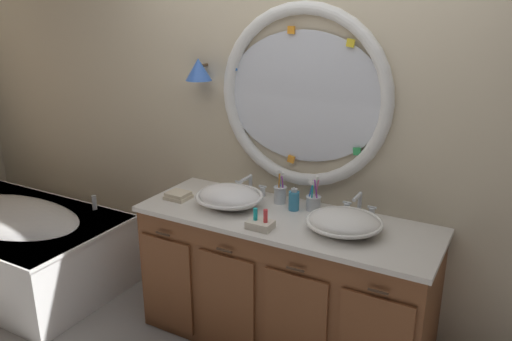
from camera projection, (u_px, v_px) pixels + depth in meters
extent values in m
cube|color=beige|center=(304.00, 127.00, 3.11)|extent=(6.40, 0.08, 2.60)
ellipsoid|color=silver|center=(303.00, 98.00, 3.00)|extent=(1.02, 0.02, 0.78)
torus|color=silver|center=(302.00, 98.00, 3.00)|extent=(1.10, 0.08, 1.10)
cube|color=orange|center=(386.00, 114.00, 2.77)|extent=(0.05, 0.01, 0.05)
cube|color=yellow|center=(351.00, 43.00, 2.76)|extent=(0.05, 0.01, 0.05)
cube|color=orange|center=(291.00, 30.00, 2.90)|extent=(0.04, 0.01, 0.04)
cube|color=#2866B7|center=(233.00, 68.00, 3.16)|extent=(0.05, 0.01, 0.05)
cube|color=silver|center=(233.00, 111.00, 3.25)|extent=(0.05, 0.01, 0.05)
cube|color=orange|center=(291.00, 159.00, 3.14)|extent=(0.05, 0.01, 0.05)
cube|color=green|center=(357.00, 151.00, 2.91)|extent=(0.05, 0.01, 0.05)
cylinder|color=#4C3823|center=(203.00, 65.00, 3.25)|extent=(0.02, 0.09, 0.02)
cone|color=blue|center=(199.00, 69.00, 3.21)|extent=(0.17, 0.17, 0.14)
cube|color=brown|center=(284.00, 282.00, 3.08)|extent=(1.74, 0.61, 0.81)
cube|color=silver|center=(285.00, 219.00, 2.95)|extent=(1.78, 0.65, 0.03)
cube|color=silver|center=(306.00, 213.00, 3.22)|extent=(1.74, 0.02, 0.11)
cube|color=brown|center=(167.00, 284.00, 3.14)|extent=(0.37, 0.02, 0.62)
cylinder|color=#422D1E|center=(163.00, 234.00, 3.02)|extent=(0.10, 0.01, 0.01)
cube|color=brown|center=(227.00, 304.00, 2.93)|extent=(0.37, 0.02, 0.62)
cylinder|color=#422D1E|center=(224.00, 250.00, 2.81)|extent=(0.10, 0.01, 0.01)
cube|color=brown|center=(295.00, 326.00, 2.73)|extent=(0.37, 0.02, 0.62)
cylinder|color=#422D1E|center=(295.00, 269.00, 2.61)|extent=(0.10, 0.01, 0.01)
cylinder|color=#422D1E|center=(378.00, 292.00, 2.41)|extent=(0.10, 0.01, 0.01)
cube|color=white|center=(16.00, 249.00, 3.80)|extent=(1.61, 0.92, 0.54)
ellipsoid|color=white|center=(12.00, 222.00, 3.73)|extent=(1.32, 0.72, 0.28)
cube|color=white|center=(11.00, 217.00, 3.72)|extent=(1.64, 0.95, 0.02)
cylinder|color=silver|center=(94.00, 202.00, 3.82)|extent=(0.04, 0.04, 0.11)
cylinder|color=silver|center=(12.00, 222.00, 3.73)|extent=(0.04, 0.04, 0.01)
ellipsoid|color=white|center=(229.00, 196.00, 3.07)|extent=(0.39, 0.31, 0.13)
torus|color=white|center=(229.00, 196.00, 3.07)|extent=(0.41, 0.41, 0.02)
cylinder|color=silver|center=(229.00, 196.00, 3.07)|extent=(0.03, 0.03, 0.01)
ellipsoid|color=white|center=(344.00, 222.00, 2.73)|extent=(0.40, 0.33, 0.11)
torus|color=white|center=(344.00, 222.00, 2.73)|extent=(0.42, 0.42, 0.02)
cylinder|color=silver|center=(344.00, 222.00, 2.73)|extent=(0.03, 0.03, 0.01)
cylinder|color=silver|center=(251.00, 192.00, 3.30)|extent=(0.05, 0.05, 0.02)
cylinder|color=silver|center=(251.00, 183.00, 3.28)|extent=(0.02, 0.02, 0.10)
sphere|color=silver|center=(250.00, 176.00, 3.27)|extent=(0.03, 0.03, 0.03)
cylinder|color=silver|center=(246.00, 179.00, 3.21)|extent=(0.02, 0.12, 0.02)
cylinder|color=silver|center=(239.00, 187.00, 3.34)|extent=(0.04, 0.04, 0.06)
cylinder|color=silver|center=(263.00, 192.00, 3.25)|extent=(0.04, 0.04, 0.06)
cube|color=silver|center=(239.00, 182.00, 3.33)|extent=(0.05, 0.01, 0.01)
cube|color=silver|center=(263.00, 187.00, 3.24)|extent=(0.05, 0.01, 0.01)
cylinder|color=silver|center=(359.00, 214.00, 2.96)|extent=(0.05, 0.05, 0.02)
cylinder|color=silver|center=(360.00, 203.00, 2.94)|extent=(0.02, 0.02, 0.11)
sphere|color=silver|center=(360.00, 194.00, 2.92)|extent=(0.03, 0.03, 0.03)
cylinder|color=silver|center=(357.00, 197.00, 2.88)|extent=(0.02, 0.11, 0.02)
cylinder|color=silver|center=(347.00, 208.00, 2.99)|extent=(0.04, 0.04, 0.06)
cylinder|color=silver|center=(372.00, 213.00, 2.92)|extent=(0.04, 0.04, 0.06)
cube|color=silver|center=(347.00, 203.00, 2.98)|extent=(0.05, 0.01, 0.01)
cube|color=silver|center=(372.00, 207.00, 2.91)|extent=(0.05, 0.01, 0.01)
cylinder|color=silver|center=(280.00, 195.00, 3.13)|extent=(0.07, 0.07, 0.10)
torus|color=silver|center=(280.00, 187.00, 3.12)|extent=(0.08, 0.08, 0.01)
cylinder|color=purple|center=(283.00, 189.00, 3.11)|extent=(0.02, 0.03, 0.17)
cube|color=white|center=(283.00, 174.00, 3.08)|extent=(0.02, 0.02, 0.02)
cylinder|color=blue|center=(280.00, 188.00, 3.14)|extent=(0.03, 0.02, 0.16)
cube|color=white|center=(280.00, 174.00, 3.11)|extent=(0.02, 0.02, 0.02)
cylinder|color=orange|center=(279.00, 187.00, 3.11)|extent=(0.01, 0.02, 0.18)
cube|color=white|center=(279.00, 172.00, 3.08)|extent=(0.02, 0.02, 0.02)
cylinder|color=silver|center=(313.00, 203.00, 3.03)|extent=(0.09, 0.09, 0.08)
torus|color=silver|center=(314.00, 197.00, 3.02)|extent=(0.09, 0.09, 0.01)
cylinder|color=purple|center=(316.00, 195.00, 3.00)|extent=(0.04, 0.01, 0.18)
cube|color=white|center=(317.00, 178.00, 2.96)|extent=(0.02, 0.02, 0.02)
cylinder|color=pink|center=(316.00, 193.00, 3.03)|extent=(0.03, 0.01, 0.18)
cube|color=white|center=(317.00, 177.00, 2.99)|extent=(0.02, 0.02, 0.02)
cylinder|color=blue|center=(310.00, 195.00, 3.02)|extent=(0.03, 0.03, 0.15)
cube|color=white|center=(310.00, 182.00, 3.00)|extent=(0.02, 0.02, 0.03)
cylinder|color=#19ADB2|center=(312.00, 197.00, 3.00)|extent=(0.02, 0.02, 0.15)
cube|color=white|center=(312.00, 183.00, 2.97)|extent=(0.02, 0.02, 0.02)
cylinder|color=#388EBC|center=(294.00, 201.00, 3.02)|extent=(0.06, 0.06, 0.12)
cylinder|color=silver|center=(294.00, 190.00, 3.00)|extent=(0.04, 0.04, 0.02)
cylinder|color=silver|center=(293.00, 189.00, 2.98)|extent=(0.01, 0.04, 0.01)
cube|color=beige|center=(178.00, 197.00, 3.21)|extent=(0.15, 0.13, 0.02)
cube|color=beige|center=(178.00, 194.00, 3.21)|extent=(0.14, 0.12, 0.02)
cube|color=beige|center=(260.00, 225.00, 2.78)|extent=(0.14, 0.11, 0.04)
cylinder|color=#19ADB2|center=(255.00, 214.00, 2.78)|extent=(0.02, 0.02, 0.07)
cylinder|color=#E0383D|center=(266.00, 216.00, 2.75)|extent=(0.02, 0.02, 0.07)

